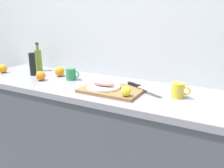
% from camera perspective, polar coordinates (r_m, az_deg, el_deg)
% --- Properties ---
extents(back_wall, '(3.20, 0.05, 2.50)m').
position_cam_1_polar(back_wall, '(1.93, -0.93, 12.45)').
color(back_wall, silver).
rests_on(back_wall, ground_plane).
extents(kitchen_counter, '(2.00, 0.60, 0.90)m').
position_cam_1_polar(kitchen_counter, '(1.89, -5.73, -13.17)').
color(kitchen_counter, '#4C5159').
rests_on(kitchen_counter, ground_plane).
extents(cutting_board, '(0.40, 0.28, 0.02)m').
position_cam_1_polar(cutting_board, '(1.54, 0.00, -1.43)').
color(cutting_board, olive).
rests_on(cutting_board, kitchen_counter).
extents(white_plate, '(0.22, 0.22, 0.01)m').
position_cam_1_polar(white_plate, '(1.54, -2.09, -0.69)').
color(white_plate, white).
rests_on(white_plate, cutting_board).
extents(fish_fillet, '(0.17, 0.07, 0.04)m').
position_cam_1_polar(fish_fillet, '(1.54, -2.10, 0.22)').
color(fish_fillet, tan).
rests_on(fish_fillet, white_plate).
extents(chef_knife, '(0.27, 0.15, 0.02)m').
position_cam_1_polar(chef_knife, '(1.55, 6.75, -0.61)').
color(chef_knife, silver).
rests_on(chef_knife, cutting_board).
extents(lemon_0, '(0.06, 0.06, 0.06)m').
position_cam_1_polar(lemon_0, '(1.38, 3.47, -1.80)').
color(lemon_0, yellow).
rests_on(lemon_0, cutting_board).
extents(olive_oil_bottle, '(0.06, 0.06, 0.26)m').
position_cam_1_polar(olive_oil_bottle, '(2.22, -17.69, 5.73)').
color(olive_oil_bottle, olive).
rests_on(olive_oil_bottle, kitchen_counter).
extents(coffee_mug_0, '(0.12, 0.08, 0.09)m').
position_cam_1_polar(coffee_mug_0, '(1.46, 15.98, -1.51)').
color(coffee_mug_0, yellow).
rests_on(coffee_mug_0, kitchen_counter).
extents(coffee_mug_1, '(0.12, 0.08, 0.09)m').
position_cam_1_polar(coffee_mug_1, '(1.84, -10.00, 2.44)').
color(coffee_mug_1, '#338C59').
rests_on(coffee_mug_1, kitchen_counter).
extents(orange_0, '(0.08, 0.08, 0.08)m').
position_cam_1_polar(orange_0, '(1.97, -12.76, 3.02)').
color(orange_0, orange).
rests_on(orange_0, kitchen_counter).
extents(orange_1, '(0.07, 0.07, 0.07)m').
position_cam_1_polar(orange_1, '(2.26, -25.32, 3.43)').
color(orange_1, orange).
rests_on(orange_1, kitchen_counter).
extents(orange_2, '(0.07, 0.07, 0.07)m').
position_cam_1_polar(orange_2, '(1.88, -17.16, 1.95)').
color(orange_2, orange).
rests_on(orange_2, kitchen_counter).
extents(pepper_mill, '(0.05, 0.05, 0.19)m').
position_cam_1_polar(pepper_mill, '(2.06, -19.00, 4.65)').
color(pepper_mill, black).
rests_on(pepper_mill, kitchen_counter).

